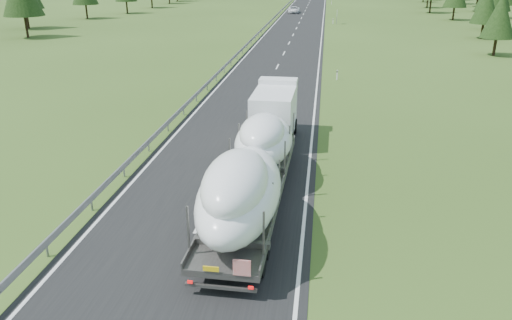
# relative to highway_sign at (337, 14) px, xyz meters

# --- Properties ---
(ground) EXTENTS (400.00, 400.00, 0.00)m
(ground) POSITION_rel_highway_sign_xyz_m (-7.20, -80.00, -1.81)
(ground) COLOR #324D19
(ground) RESTS_ON ground
(road_surface) EXTENTS (10.00, 400.00, 0.02)m
(road_surface) POSITION_rel_highway_sign_xyz_m (-7.20, 20.00, -1.80)
(road_surface) COLOR black
(road_surface) RESTS_ON ground
(guardrail) EXTENTS (0.10, 400.00, 0.76)m
(guardrail) POSITION_rel_highway_sign_xyz_m (-12.50, 19.94, -1.21)
(guardrail) COLOR slate
(guardrail) RESTS_ON ground
(highway_sign) EXTENTS (0.08, 0.90, 2.60)m
(highway_sign) POSITION_rel_highway_sign_xyz_m (0.00, 0.00, 0.00)
(highway_sign) COLOR slate
(highway_sign) RESTS_ON ground
(boat_truck) EXTENTS (3.35, 19.79, 4.17)m
(boat_truck) POSITION_rel_highway_sign_xyz_m (-5.06, -77.37, 0.42)
(boat_truck) COLOR white
(boat_truck) RESTS_ON ground
(distant_van) EXTENTS (2.47, 5.30, 1.47)m
(distant_van) POSITION_rel_highway_sign_xyz_m (-9.56, 21.66, -1.07)
(distant_van) COLOR white
(distant_van) RESTS_ON ground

